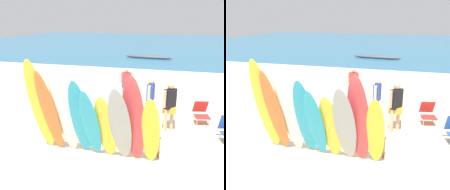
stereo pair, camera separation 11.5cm
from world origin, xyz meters
The scene contains 17 objects.
ground centered at (0.00, 14.00, 0.00)m, with size 60.00×60.00×0.00m, color beige.
ocean_water centered at (0.00, 32.19, 0.01)m, with size 60.00×40.00×0.02m, color teal.
surfboard_rack centered at (0.00, 0.00, 0.51)m, with size 3.46×0.07×0.63m.
surfboard_yellow_0 centered at (-1.49, -0.62, 1.38)m, with size 0.54×0.08×2.87m, color yellow.
surfboard_orange_1 centered at (-1.19, -0.65, 1.25)m, with size 0.47×0.06×2.62m, color orange.
surfboard_white_2 centered at (-0.79, -0.62, 1.27)m, with size 0.57×0.06×2.67m, color white.
surfboard_teal_3 centered at (-0.32, -0.64, 1.16)m, with size 0.50×0.07×2.49m, color #289EC6.
surfboard_teal_4 centered at (-0.04, -0.65, 1.04)m, with size 0.48×0.07×2.22m, color #289EC6.
surfboard_yellow_5 centered at (0.34, -0.56, 0.95)m, with size 0.54×0.06×2.01m, color yellow.
surfboard_grey_6 centered at (0.75, -0.68, 1.11)m, with size 0.56×0.07×2.36m, color #999EA3.
surfboard_red_7 centered at (1.08, -0.59, 1.25)m, with size 0.56×0.08×2.59m, color #D13D42.
surfboard_yellow_8 centered at (1.50, -0.55, 0.98)m, with size 0.47×0.06×2.04m, color yellow.
beachgoer_near_rack centered at (1.12, 2.46, 0.96)m, with size 0.43×0.63×1.66m.
beachgoer_by_water centered at (-0.31, 4.89, 0.85)m, with size 0.54×0.29×1.48m.
beachgoer_photographing centered at (1.83, 1.82, 0.98)m, with size 0.44×0.54×1.70m.
beach_chair_blue centered at (2.93, 2.87, 0.42)m, with size 0.63×0.81×0.80m.
distant_boat centered at (-0.90, 17.33, 0.16)m, with size 4.45×1.02×0.35m.
Camera 2 is at (2.21, -6.29, 3.71)m, focal length 40.76 mm.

